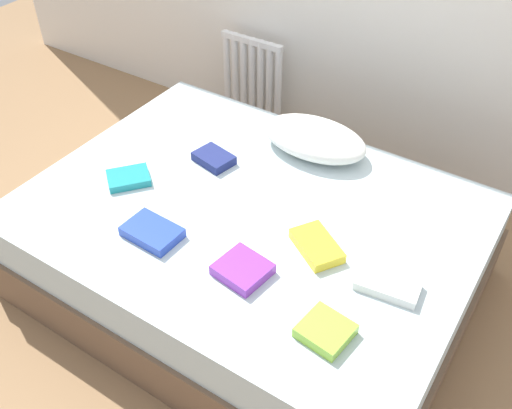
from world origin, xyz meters
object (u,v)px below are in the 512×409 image
(bed, at_px, (250,247))
(pillow, at_px, (315,138))
(textbook_navy, at_px, (214,158))
(textbook_teal, at_px, (129,178))
(textbook_purple, at_px, (243,269))
(textbook_white, at_px, (388,285))
(textbook_lime, at_px, (326,331))
(textbook_blue, at_px, (152,232))
(textbook_yellow, at_px, (317,246))
(radiator, at_px, (252,79))

(bed, bearing_deg, pillow, 87.15)
(textbook_navy, bearing_deg, textbook_teal, -114.29)
(textbook_purple, bearing_deg, textbook_white, 33.40)
(textbook_navy, height_order, textbook_lime, same)
(textbook_lime, height_order, textbook_blue, same)
(pillow, height_order, textbook_yellow, pillow)
(textbook_yellow, bearing_deg, textbook_blue, -120.84)
(radiator, relative_size, pillow, 1.04)
(radiator, relative_size, textbook_purple, 2.92)
(bed, relative_size, textbook_navy, 10.76)
(textbook_yellow, bearing_deg, bed, -158.02)
(radiator, relative_size, textbook_lime, 3.28)
(textbook_purple, bearing_deg, textbook_lime, -3.28)
(textbook_white, height_order, textbook_blue, textbook_blue)
(bed, relative_size, textbook_lime, 11.68)
(pillow, height_order, textbook_purple, pillow)
(textbook_white, xyz_separation_m, textbook_teal, (-1.28, -0.05, -0.00))
(pillow, xyz_separation_m, textbook_teal, (-0.61, -0.69, -0.05))
(bed, height_order, radiator, radiator)
(textbook_purple, bearing_deg, radiator, 130.43)
(radiator, distance_m, textbook_purple, 1.83)
(textbook_navy, xyz_separation_m, textbook_purple, (0.53, -0.53, 0.00))
(textbook_lime, bearing_deg, textbook_purple, 175.77)
(textbook_navy, xyz_separation_m, textbook_blue, (0.09, -0.56, -0.00))
(pillow, relative_size, textbook_navy, 2.92)
(textbook_navy, xyz_separation_m, textbook_lime, (0.94, -0.61, -0.00))
(textbook_white, height_order, textbook_lime, textbook_lime)
(textbook_white, distance_m, textbook_teal, 1.28)
(textbook_white, height_order, textbook_purple, textbook_purple)
(bed, bearing_deg, textbook_lime, -35.38)
(bed, relative_size, textbook_purple, 10.42)
(textbook_teal, distance_m, textbook_lime, 1.21)
(textbook_yellow, bearing_deg, radiator, 165.12)
(radiator, xyz_separation_m, textbook_teal, (0.20, -1.35, 0.16))
(textbook_navy, relative_size, textbook_teal, 0.97)
(bed, xyz_separation_m, textbook_lime, (0.60, -0.43, 0.28))
(textbook_yellow, bearing_deg, textbook_purple, -90.45)
(textbook_lime, bearing_deg, pillow, 127.98)
(pillow, bearing_deg, textbook_navy, -135.48)
(bed, height_order, textbook_white, textbook_white)
(bed, relative_size, textbook_teal, 10.41)
(radiator, relative_size, textbook_teal, 2.92)
(textbook_lime, xyz_separation_m, textbook_blue, (-0.84, 0.05, 0.00))
(textbook_lime, bearing_deg, textbook_yellow, 129.91)
(radiator, distance_m, textbook_blue, 1.67)
(pillow, bearing_deg, textbook_lime, -59.27)
(textbook_navy, relative_size, textbook_yellow, 0.80)
(bed, relative_size, radiator, 3.56)
(pillow, bearing_deg, textbook_teal, -131.15)
(pillow, bearing_deg, textbook_purple, -79.25)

